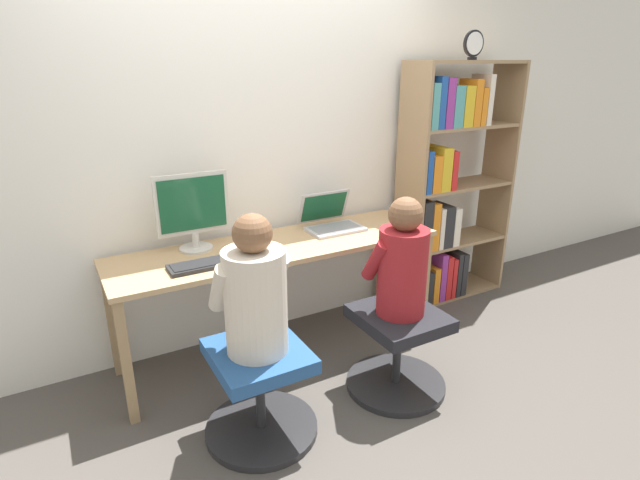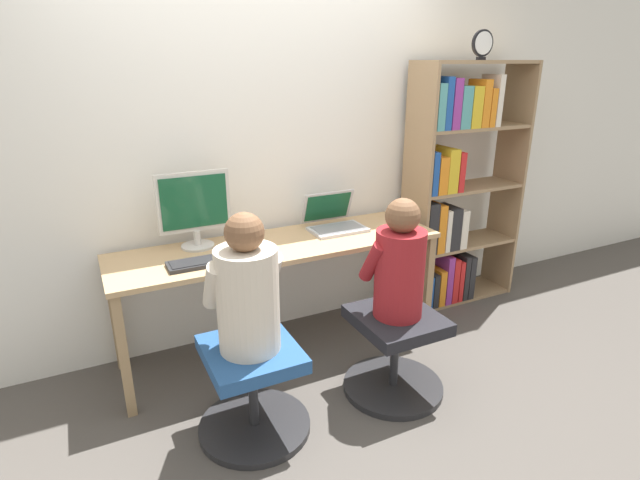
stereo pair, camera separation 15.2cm
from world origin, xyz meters
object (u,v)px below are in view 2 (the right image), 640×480
person_at_laptop (399,265)px  bookshelf (452,195)px  office_chair_right (395,350)px  laptop (334,222)px  desktop_monitor (195,209)px  office_chair_left (253,387)px  desk_clock (483,44)px  keyboard (207,261)px  person_at_monitor (247,292)px

person_at_laptop → bookshelf: size_ratio=0.37×
person_at_laptop → office_chair_right: bearing=-90.0°
laptop → bookshelf: size_ratio=0.20×
laptop → desktop_monitor: bearing=176.2°
desktop_monitor → office_chair_left: size_ratio=0.80×
office_chair_left → person_at_laptop: (0.83, -0.03, 0.52)m
office_chair_left → desk_clock: desk_clock is taller
desktop_monitor → office_chair_left: bearing=-86.9°
desktop_monitor → office_chair_right: 1.41m
desktop_monitor → keyboard: bearing=-93.4°
desktop_monitor → bookshelf: bookshelf is taller
person_at_laptop → person_at_monitor: bearing=177.5°
laptop → office_chair_left: bearing=-138.8°
desktop_monitor → bookshelf: bearing=-2.1°
person_at_monitor → desk_clock: desk_clock is taller
desk_clock → keyboard: bearing=-176.0°
keyboard → desk_clock: size_ratio=2.24×
keyboard → bookshelf: size_ratio=0.24×
office_chair_left → keyboard: bearing=96.6°
office_chair_right → person_at_laptop: bearing=90.0°
desktop_monitor → person_at_laptop: size_ratio=0.70×
keyboard → person_at_laptop: 1.05m
keyboard → bookshelf: 1.90m
office_chair_right → bookshelf: bookshelf is taller
person_at_laptop → desk_clock: desk_clock is taller
office_chair_left → person_at_laptop: size_ratio=0.87×
desktop_monitor → person_at_monitor: desktop_monitor is taller
laptop → bookshelf: (0.97, -0.01, 0.07)m
office_chair_right → person_at_monitor: (-0.83, 0.04, 0.53)m
laptop → person_at_laptop: person_at_laptop is taller
keyboard → office_chair_right: bearing=-32.2°
person_at_monitor → laptop: bearing=41.0°
bookshelf → desk_clock: 1.04m
keyboard → laptop: bearing=13.6°
laptop → desk_clock: 1.53m
person_at_laptop → desk_clock: size_ratio=3.47×
desktop_monitor → person_at_monitor: 0.83m
bookshelf → desk_clock: bearing=-45.5°
keyboard → bookshelf: (1.89, 0.21, 0.11)m
office_chair_left → bookshelf: bookshelf is taller
person_at_laptop → laptop: bearing=88.4°
desktop_monitor → desk_clock: 2.16m
desktop_monitor → bookshelf: 1.88m
desktop_monitor → person_at_monitor: size_ratio=0.67×
laptop → desk_clock: size_ratio=1.92×
laptop → office_chair_right: laptop is taller
desk_clock → desktop_monitor: bearing=175.8°
laptop → person_at_monitor: bearing=-139.0°
desktop_monitor → laptop: desktop_monitor is taller
person_at_laptop → bookshelf: 1.26m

